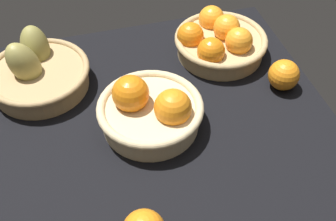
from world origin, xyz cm
name	(u,v)px	position (x,y,z in cm)	size (l,w,h in cm)	color
market_tray	(149,122)	(0.00, 0.00, 1.50)	(84.00, 72.00, 3.00)	black
basket_center	(149,111)	(0.25, 1.97, 7.53)	(23.62, 23.62, 12.29)	#D3BC8C
basket_near_left	(219,41)	(-23.40, -17.96, 7.12)	(24.35, 24.35, 10.36)	tan
basket_near_right_pears	(37,72)	(23.21, -18.25, 7.13)	(24.67, 24.67, 14.36)	tan
loose_orange_back_gap	(284,75)	(-34.06, -1.55, 6.78)	(7.56, 7.56, 7.56)	orange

